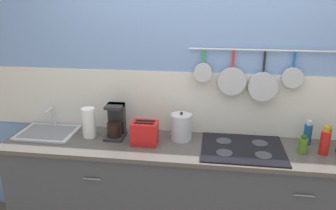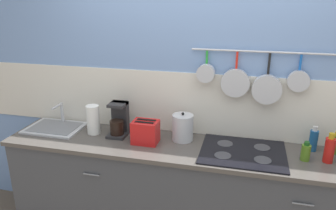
{
  "view_description": "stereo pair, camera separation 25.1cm",
  "coord_description": "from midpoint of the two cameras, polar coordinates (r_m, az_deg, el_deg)",
  "views": [
    {
      "loc": [
        0.1,
        -2.36,
        2.08
      ],
      "look_at": [
        -0.23,
        0.0,
        1.26
      ],
      "focal_mm": 35.0,
      "sensor_mm": 36.0,
      "label": 1
    },
    {
      "loc": [
        0.35,
        -2.31,
        2.08
      ],
      "look_at": [
        -0.23,
        0.0,
        1.26
      ],
      "focal_mm": 35.0,
      "sensor_mm": 36.0,
      "label": 2
    }
  ],
  "objects": [
    {
      "name": "sink_basin",
      "position": [
        3.08,
        -22.44,
        -4.32
      ],
      "size": [
        0.48,
        0.37,
        0.2
      ],
      "color": "#B7BABF",
      "rests_on": "countertop"
    },
    {
      "name": "countertop",
      "position": [
        2.62,
        2.24,
        -7.67
      ],
      "size": [
        3.16,
        0.56,
        0.03
      ],
      "color": "#4C4742",
      "rests_on": "cabinet_base"
    },
    {
      "name": "toaster",
      "position": [
        2.65,
        -6.78,
        -4.89
      ],
      "size": [
        0.22,
        0.16,
        0.19
      ],
      "color": "red",
      "rests_on": "countertop"
    },
    {
      "name": "bottle_dish_soap",
      "position": [
        2.81,
        20.83,
        -4.73
      ],
      "size": [
        0.06,
        0.06,
        0.2
      ],
      "color": "navy",
      "rests_on": "countertop"
    },
    {
      "name": "bottle_sesame_oil",
      "position": [
        2.84,
        23.85,
        -5.12
      ],
      "size": [
        0.05,
        0.05,
        0.18
      ],
      "color": "#4C721E",
      "rests_on": "countertop"
    },
    {
      "name": "cabinet_base",
      "position": [
        2.86,
        2.12,
        -15.97
      ],
      "size": [
        3.12,
        0.54,
        0.89
      ],
      "color": "#3F4247",
      "rests_on": "ground_plane"
    },
    {
      "name": "bottle_olive_oil",
      "position": [
        2.67,
        23.26,
        -6.0
      ],
      "size": [
        0.07,
        0.07,
        0.22
      ],
      "color": "red",
      "rests_on": "countertop"
    },
    {
      "name": "cooktop",
      "position": [
        2.61,
        10.18,
        -7.53
      ],
      "size": [
        0.64,
        0.52,
        0.01
      ],
      "color": "black",
      "rests_on": "countertop"
    },
    {
      "name": "bottle_hot_sauce",
      "position": [
        2.64,
        19.93,
        -6.7
      ],
      "size": [
        0.07,
        0.07,
        0.15
      ],
      "color": "#4C721E",
      "rests_on": "countertop"
    },
    {
      "name": "paper_towel_roll",
      "position": [
        2.85,
        -16.1,
        -3.01
      ],
      "size": [
        0.11,
        0.11,
        0.25
      ],
      "color": "white",
      "rests_on": "countertop"
    },
    {
      "name": "kettle",
      "position": [
        2.7,
        -0.34,
        -3.89
      ],
      "size": [
        0.17,
        0.17,
        0.24
      ],
      "color": "#B7BABF",
      "rests_on": "countertop"
    },
    {
      "name": "wall_back",
      "position": [
        2.78,
        3.06,
        2.21
      ],
      "size": [
        7.2,
        0.15,
        2.6
      ],
      "color": "#7293C6",
      "rests_on": "ground_plane"
    },
    {
      "name": "coffee_maker",
      "position": [
        2.8,
        -11.65,
        -3.18
      ],
      "size": [
        0.15,
        0.19,
        0.29
      ],
      "color": "#262628",
      "rests_on": "countertop"
    }
  ]
}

